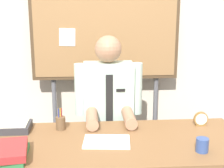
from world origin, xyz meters
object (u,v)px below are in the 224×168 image
Objects in this scene: desk_clock at (201,119)px; paper_tray at (12,127)px; book_stack at (9,152)px; pen_holder at (61,123)px; open_notebook at (107,142)px; coffee_mug at (202,145)px; person at (109,124)px; desk at (114,153)px; bulletin_board at (105,15)px.

paper_tray is (-1.39, 0.00, -0.02)m from desk_clock.
desk_clock is (1.31, 0.44, 0.01)m from book_stack.
pen_holder is at bearing -0.79° from paper_tray.
open_notebook is 0.61m from coffee_mug.
pen_holder reaches higher than paper_tray.
desk_clock is at bearing -0.17° from paper_tray.
coffee_mug reaches higher than paper_tray.
paper_tray is (-0.72, -0.32, 0.12)m from person.
pen_holder is 0.62× the size of paper_tray.
person is 5.33× the size of paper_tray.
coffee_mug is at bearing -25.77° from pen_holder.
desk is 6.90× the size of paper_tray.
book_stack is 1.17m from coffee_mug.
open_notebook is at bearing -160.48° from desk_clock.
person is 0.51m from pen_holder.
bulletin_board is at bearing 63.49° from pen_holder.
bulletin_board reaches higher than coffee_mug.
desk is 0.72m from desk_clock.
paper_tray is (-1.25, 0.44, -0.02)m from coffee_mug.
desk_clock is 0.41× the size of paper_tray.
desk is 16.85× the size of desk_clock.
bulletin_board is 1.28m from paper_tray.
open_notebook is (-0.05, -0.58, 0.10)m from person.
pen_holder reaches higher than book_stack.
paper_tray is at bearing 158.75° from open_notebook.
desk is 1.31m from bulletin_board.
desk_clock reaches higher than desk.
person reaches higher than coffee_mug.
pen_holder is at bearing -179.96° from desk_clock.
coffee_mug is (-0.14, -0.44, -0.00)m from desk_clock.
book_stack is 1.04× the size of open_notebook.
bulletin_board is at bearing 90.01° from desk.
open_notebook is at bearing 162.77° from coffee_mug.
desk_clock is 0.67× the size of pen_holder.
open_notebook is 0.72m from paper_tray.
paper_tray reaches higher than open_notebook.
pen_holder is (-0.90, 0.43, 0.01)m from coffee_mug.
desk_clock is at bearing 18.63° from book_stack.
bulletin_board is 1.24m from desk_clock.
coffee_mug is (1.17, 0.01, 0.00)m from book_stack.
pen_holder reaches higher than desk.
desk is 11.21× the size of pen_holder.
desk is 0.46m from pen_holder.
desk_clock is at bearing 19.52° from open_notebook.
desk is 0.11m from open_notebook.
pen_holder is 0.35m from paper_tray.
desk is 20.42× the size of coffee_mug.
desk_clock reaches higher than paper_tray.
coffee_mug reaches higher than book_stack.
pen_holder reaches higher than open_notebook.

